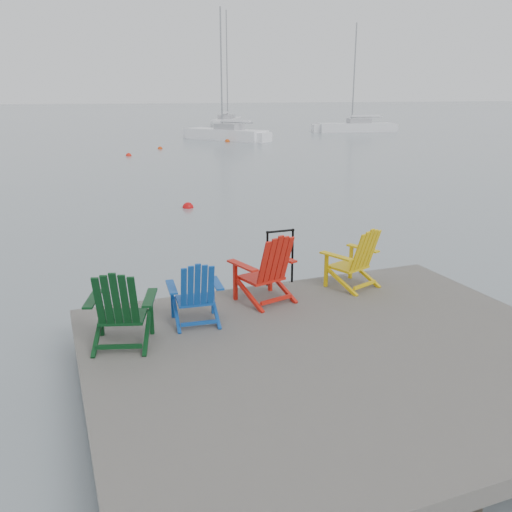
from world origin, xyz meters
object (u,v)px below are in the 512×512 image
object	(u,v)px
sailboat_far	(355,128)
sailboat_mid	(227,122)
chair_blue	(196,292)
chair_yellow	(355,258)
chair_red	(267,268)
buoy_d	(227,142)
buoy_c	(160,149)
buoy_a	(188,208)
chair_green	(120,307)
buoy_b	(129,156)
handrail	(280,252)
sailboat_near	(226,135)

from	to	relation	value
sailboat_far	sailboat_mid	bearing A→B (deg)	42.48
chair_blue	chair_yellow	world-z (taller)	chair_yellow
chair_red	buoy_d	distance (m)	33.85
chair_blue	buoy_c	distance (m)	29.62
chair_red	buoy_a	bearing A→B (deg)	67.84
buoy_c	sailboat_far	bearing A→B (deg)	25.18
chair_yellow	buoy_c	size ratio (longest dim) A/B	3.08
buoy_c	chair_blue	bearing A→B (deg)	-100.60
chair_yellow	sailboat_far	bearing A→B (deg)	38.58
chair_yellow	chair_green	bearing A→B (deg)	172.01
chair_blue	buoy_b	size ratio (longest dim) A/B	2.66
chair_green	chair_red	distance (m)	2.32
sailboat_far	buoy_b	distance (m)	26.49
chair_red	buoy_d	xyz separation A→B (m)	(10.08, 32.30, -1.03)
chair_yellow	sailboat_far	world-z (taller)	sailboat_far
chair_red	sailboat_mid	bearing A→B (deg)	57.44
chair_blue	buoy_b	world-z (taller)	chair_blue
handrail	buoy_a	distance (m)	8.96
handrail	chair_yellow	distance (m)	1.19
handrail	chair_blue	world-z (taller)	handrail
buoy_b	buoy_d	bearing A→B (deg)	40.00
buoy_a	chair_blue	bearing A→B (deg)	-103.60
sailboat_near	buoy_b	size ratio (longest dim) A/B	29.49
handrail	buoy_a	bearing A→B (deg)	85.35
chair_green	chair_yellow	xyz separation A→B (m)	(3.74, 0.80, -0.02)
chair_red	sailboat_mid	size ratio (longest dim) A/B	0.08
sailboat_near	chair_blue	bearing A→B (deg)	-140.06
chair_blue	sailboat_near	size ratio (longest dim) A/B	0.09
sailboat_near	buoy_c	size ratio (longest dim) A/B	31.27
sailboat_near	buoy_b	world-z (taller)	sailboat_near
handrail	sailboat_near	world-z (taller)	sailboat_near
sailboat_mid	buoy_a	xyz separation A→B (m)	(-15.46, -42.76, -0.35)
sailboat_near	buoy_c	xyz separation A→B (m)	(-6.31, -5.39, -0.36)
sailboat_near	buoy_b	xyz separation A→B (m)	(-8.85, -8.80, -0.36)
sailboat_mid	buoy_d	xyz separation A→B (m)	(-6.60, -19.98, -0.35)
chair_green	chair_blue	world-z (taller)	chair_green
sailboat_far	buoy_c	world-z (taller)	sailboat_far
sailboat_far	buoy_a	distance (m)	37.22
buoy_d	sailboat_mid	bearing A→B (deg)	71.72
chair_blue	chair_yellow	bearing A→B (deg)	16.13
chair_blue	sailboat_near	xyz separation A→B (m)	(11.76, 34.49, -0.60)
buoy_c	buoy_b	bearing A→B (deg)	-126.66
sailboat_near	chair_red	bearing A→B (deg)	-138.47
chair_blue	chair_red	size ratio (longest dim) A/B	0.86
buoy_b	chair_green	bearing A→B (deg)	-98.59
chair_red	buoy_b	xyz separation A→B (m)	(1.73, 25.29, -1.03)
chair_red	sailboat_near	xyz separation A→B (m)	(10.57, 34.09, -0.67)
handrail	buoy_c	xyz separation A→B (m)	(3.77, 28.04, -1.04)
buoy_a	handrail	bearing A→B (deg)	-94.65
chair_red	buoy_d	size ratio (longest dim) A/B	2.62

